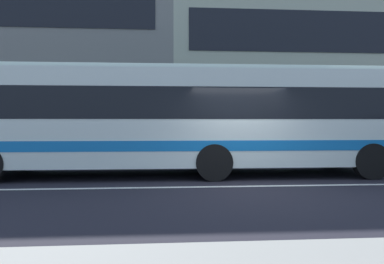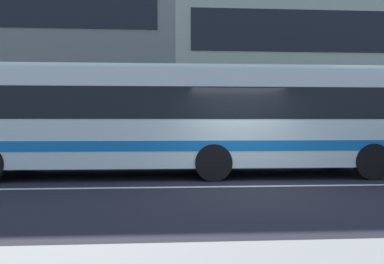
% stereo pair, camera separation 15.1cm
% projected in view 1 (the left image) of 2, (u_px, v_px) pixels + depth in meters
% --- Properties ---
extents(ground_plane, '(160.00, 160.00, 0.00)m').
position_uv_depth(ground_plane, '(246.00, 186.00, 9.23)').
color(ground_plane, black).
extents(lane_centre_line, '(60.00, 0.16, 0.01)m').
position_uv_depth(lane_centre_line, '(246.00, 186.00, 9.23)').
color(lane_centre_line, silver).
rests_on(lane_centre_line, ground_plane).
extents(hedge_row_far, '(21.85, 1.10, 0.82)m').
position_uv_depth(hedge_row_far, '(178.00, 152.00, 14.52)').
color(hedge_row_far, '#3C6831').
rests_on(hedge_row_far, ground_plane).
extents(apartment_block_right, '(19.75, 9.44, 10.98)m').
position_uv_depth(apartment_block_right, '(321.00, 63.00, 24.66)').
color(apartment_block_right, '#B4BBA2').
rests_on(apartment_block_right, ground_plane).
extents(transit_bus, '(12.37, 2.72, 3.16)m').
position_uv_depth(transit_bus, '(183.00, 117.00, 11.15)').
color(transit_bus, silver).
rests_on(transit_bus, ground_plane).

